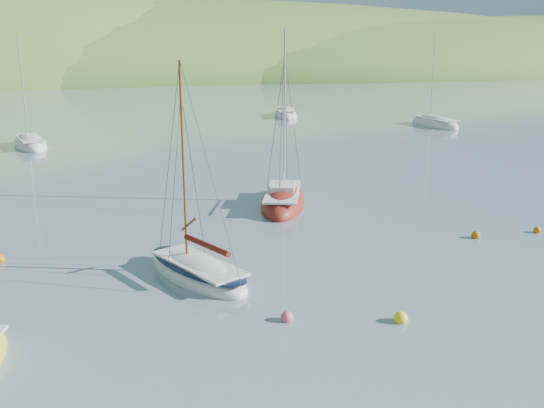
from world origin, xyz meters
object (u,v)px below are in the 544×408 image
object	(u,v)px
daysailer_white	(197,272)
distant_sloop_b	(286,115)
distant_sloop_d	(435,124)
distant_sloop_a	(30,145)
sloop_red	(283,202)

from	to	relation	value
daysailer_white	distant_sloop_b	xyz separation A→B (m)	(21.72, 50.50, -0.02)
daysailer_white	distant_sloop_d	bearing A→B (deg)	24.02
distant_sloop_a	distant_sloop_d	size ratio (longest dim) A/B	0.94
distant_sloop_a	distant_sloop_d	distance (m)	42.76
sloop_red	distant_sloop_d	bearing A→B (deg)	67.70
distant_sloop_a	distant_sloop_d	bearing A→B (deg)	-10.52
sloop_red	daysailer_white	bearing A→B (deg)	-103.02
distant_sloop_d	sloop_red	bearing A→B (deg)	-137.98
distant_sloop_a	sloop_red	bearing A→B (deg)	-71.74
daysailer_white	distant_sloop_b	distance (m)	54.97
daysailer_white	sloop_red	size ratio (longest dim) A/B	0.85
sloop_red	distant_sloop_b	bearing A→B (deg)	93.60
daysailer_white	sloop_red	xyz separation A→B (m)	(6.99, 9.49, -0.00)
distant_sloop_a	distant_sloop_b	xyz separation A→B (m)	(29.79, 14.68, 0.01)
distant_sloop_b	distant_sloop_a	bearing A→B (deg)	-138.73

